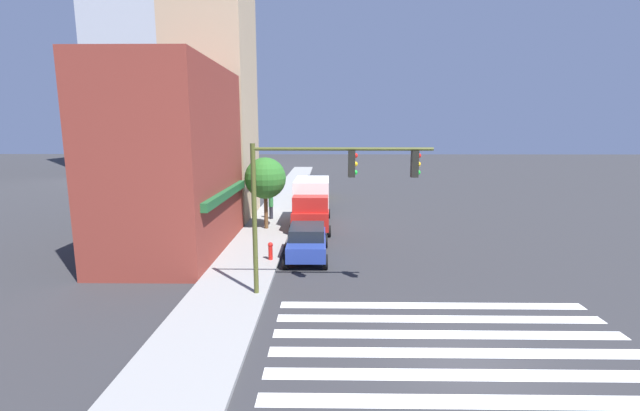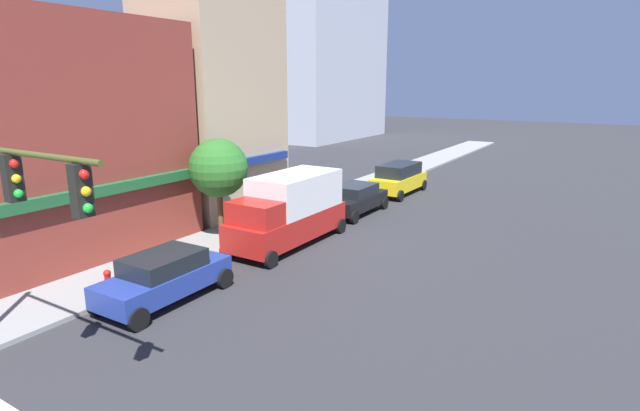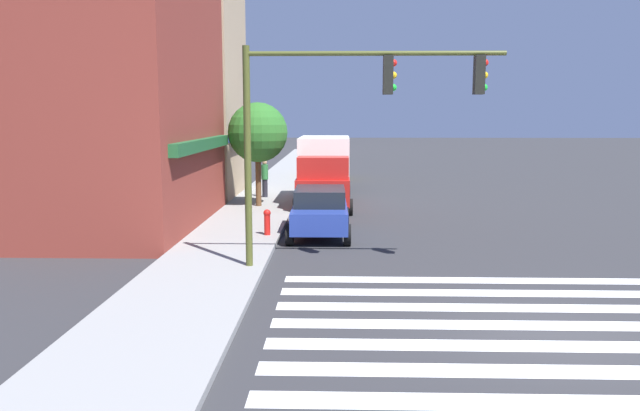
# 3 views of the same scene
# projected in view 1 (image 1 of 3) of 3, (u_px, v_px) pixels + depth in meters

# --- Properties ---
(ground_plane) EXTENTS (200.00, 200.00, 0.00)m
(ground_plane) POSITION_uv_depth(u_px,v_px,m) (466.00, 364.00, 11.51)
(ground_plane) COLOR #2D2D30
(sidewalk_left) EXTENTS (120.00, 3.00, 0.15)m
(sidewalk_left) POSITION_uv_depth(u_px,v_px,m) (189.00, 359.00, 11.60)
(sidewalk_left) COLOR gray
(sidewalk_left) RESTS_ON ground_plane
(crosswalk_stripes) EXTENTS (8.25, 10.80, 0.01)m
(crosswalk_stripes) POSITION_uv_depth(u_px,v_px,m) (466.00, 363.00, 11.51)
(crosswalk_stripes) COLOR silver
(crosswalk_stripes) RESTS_ON ground_plane
(storefront_row) EXTENTS (16.70, 5.30, 15.67)m
(storefront_row) POSITION_uv_depth(u_px,v_px,m) (198.00, 128.00, 25.66)
(storefront_row) COLOR maroon
(storefront_row) RESTS_ON ground_plane
(traffic_signal) EXTENTS (0.32, 6.51, 5.74)m
(traffic_signal) POSITION_uv_depth(u_px,v_px,m) (322.00, 185.00, 15.38)
(traffic_signal) COLOR #474C1E
(traffic_signal) RESTS_ON ground_plane
(sedan_blue) EXTENTS (4.42, 2.02, 1.59)m
(sedan_blue) POSITION_uv_depth(u_px,v_px,m) (307.00, 241.00, 20.95)
(sedan_blue) COLOR navy
(sedan_blue) RESTS_ON ground_plane
(box_truck_red) EXTENTS (6.21, 2.42, 3.04)m
(box_truck_red) POSITION_uv_depth(u_px,v_px,m) (312.00, 202.00, 27.62)
(box_truck_red) COLOR #B21E19
(box_truck_red) RESTS_ON ground_plane
(sedan_black) EXTENTS (4.41, 2.02, 1.59)m
(sedan_black) POSITION_uv_depth(u_px,v_px,m) (314.00, 199.00, 33.79)
(sedan_black) COLOR black
(sedan_black) RESTS_ON ground_plane
(suv_yellow) EXTENTS (4.74, 2.12, 1.94)m
(suv_yellow) POSITION_uv_depth(u_px,v_px,m) (316.00, 187.00, 39.54)
(suv_yellow) COLOR yellow
(suv_yellow) RESTS_ON ground_plane
(pedestrian_green_top) EXTENTS (0.32, 0.32, 1.77)m
(pedestrian_green_top) POSITION_uv_depth(u_px,v_px,m) (271.00, 206.00, 29.37)
(pedestrian_green_top) COLOR #23232D
(pedestrian_green_top) RESTS_ON sidewalk_left
(fire_hydrant) EXTENTS (0.24, 0.24, 0.84)m
(fire_hydrant) POSITION_uv_depth(u_px,v_px,m) (270.00, 250.00, 20.16)
(fire_hydrant) COLOR red
(fire_hydrant) RESTS_ON sidewalk_left
(street_tree) EXTENTS (2.54, 2.54, 4.41)m
(street_tree) POSITION_uv_depth(u_px,v_px,m) (265.00, 178.00, 26.13)
(street_tree) COLOR brown
(street_tree) RESTS_ON sidewalk_left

